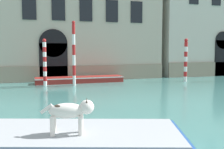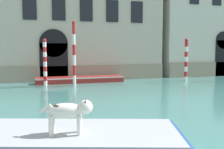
{
  "view_description": "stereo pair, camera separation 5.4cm",
  "coord_description": "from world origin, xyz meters",
  "px_view_note": "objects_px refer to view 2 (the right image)",
  "views": [
    {
      "loc": [
        -2.82,
        0.19,
        2.62
      ],
      "look_at": [
        1.27,
        14.38,
        1.2
      ],
      "focal_mm": 42.0,
      "sensor_mm": 36.0,
      "label": 1
    },
    {
      "loc": [
        -2.77,
        0.17,
        2.62
      ],
      "look_at": [
        1.27,
        14.38,
        1.2
      ],
      "focal_mm": 42.0,
      "sensor_mm": 36.0,
      "label": 2
    }
  ],
  "objects_px": {
    "dog_on_deck": "(69,111)",
    "mooring_pole_0": "(45,62)",
    "mooring_pole_3": "(186,60)",
    "boat_foreground": "(28,143)",
    "boat_moored_near_palazzo": "(80,79)",
    "mooring_pole_2": "(74,53)"
  },
  "relations": [
    {
      "from": "dog_on_deck",
      "to": "mooring_pole_0",
      "type": "relative_size",
      "value": 0.36
    },
    {
      "from": "boat_foreground",
      "to": "dog_on_deck",
      "type": "bearing_deg",
      "value": -13.32
    },
    {
      "from": "dog_on_deck",
      "to": "mooring_pole_0",
      "type": "bearing_deg",
      "value": 101.91
    },
    {
      "from": "boat_moored_near_palazzo",
      "to": "mooring_pole_2",
      "type": "height_order",
      "value": "mooring_pole_2"
    },
    {
      "from": "boat_moored_near_palazzo",
      "to": "mooring_pole_0",
      "type": "bearing_deg",
      "value": -158.68
    },
    {
      "from": "boat_moored_near_palazzo",
      "to": "mooring_pole_2",
      "type": "relative_size",
      "value": 1.5
    },
    {
      "from": "boat_foreground",
      "to": "mooring_pole_2",
      "type": "relative_size",
      "value": 1.7
    },
    {
      "from": "boat_foreground",
      "to": "boat_moored_near_palazzo",
      "type": "bearing_deg",
      "value": 92.62
    },
    {
      "from": "boat_foreground",
      "to": "boat_moored_near_palazzo",
      "type": "height_order",
      "value": "boat_foreground"
    },
    {
      "from": "mooring_pole_2",
      "to": "boat_foreground",
      "type": "bearing_deg",
      "value": -102.78
    },
    {
      "from": "boat_moored_near_palazzo",
      "to": "mooring_pole_3",
      "type": "bearing_deg",
      "value": -13.46
    },
    {
      "from": "mooring_pole_3",
      "to": "mooring_pole_0",
      "type": "bearing_deg",
      "value": 177.41
    },
    {
      "from": "boat_moored_near_palazzo",
      "to": "mooring_pole_3",
      "type": "relative_size",
      "value": 1.98
    },
    {
      "from": "mooring_pole_0",
      "to": "mooring_pole_3",
      "type": "distance_m",
      "value": 11.15
    },
    {
      "from": "boat_moored_near_palazzo",
      "to": "mooring_pole_3",
      "type": "height_order",
      "value": "mooring_pole_3"
    },
    {
      "from": "boat_moored_near_palazzo",
      "to": "mooring_pole_2",
      "type": "bearing_deg",
      "value": -114.03
    },
    {
      "from": "boat_moored_near_palazzo",
      "to": "boat_foreground",
      "type": "bearing_deg",
      "value": -106.1
    },
    {
      "from": "boat_foreground",
      "to": "mooring_pole_3",
      "type": "relative_size",
      "value": 2.25
    },
    {
      "from": "dog_on_deck",
      "to": "mooring_pole_3",
      "type": "height_order",
      "value": "mooring_pole_3"
    },
    {
      "from": "dog_on_deck",
      "to": "boat_moored_near_palazzo",
      "type": "height_order",
      "value": "dog_on_deck"
    },
    {
      "from": "boat_foreground",
      "to": "mooring_pole_3",
      "type": "height_order",
      "value": "mooring_pole_3"
    },
    {
      "from": "boat_moored_near_palazzo",
      "to": "mooring_pole_3",
      "type": "distance_m",
      "value": 8.73
    }
  ]
}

